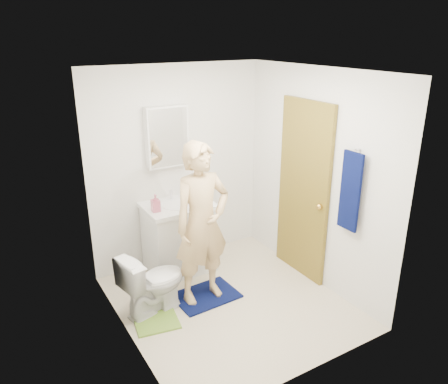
# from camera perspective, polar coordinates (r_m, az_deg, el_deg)

# --- Properties ---
(floor) EXTENTS (2.20, 2.40, 0.02)m
(floor) POSITION_cam_1_polar(r_m,az_deg,el_deg) (4.83, 0.77, -14.29)
(floor) COLOR beige
(floor) RESTS_ON ground
(ceiling) EXTENTS (2.20, 2.40, 0.02)m
(ceiling) POSITION_cam_1_polar(r_m,az_deg,el_deg) (3.98, 0.94, 15.71)
(ceiling) COLOR white
(ceiling) RESTS_ON ground
(wall_back) EXTENTS (2.20, 0.02, 2.40)m
(wall_back) POSITION_cam_1_polar(r_m,az_deg,el_deg) (5.27, -6.09, 3.31)
(wall_back) COLOR silver
(wall_back) RESTS_ON ground
(wall_front) EXTENTS (2.20, 0.02, 2.40)m
(wall_front) POSITION_cam_1_polar(r_m,az_deg,el_deg) (3.38, 11.77, -7.08)
(wall_front) COLOR silver
(wall_front) RESTS_ON ground
(wall_left) EXTENTS (0.02, 2.40, 2.40)m
(wall_left) POSITION_cam_1_polar(r_m,az_deg,el_deg) (3.83, -13.45, -3.80)
(wall_left) COLOR silver
(wall_left) RESTS_ON ground
(wall_right) EXTENTS (0.02, 2.40, 2.40)m
(wall_right) POSITION_cam_1_polar(r_m,az_deg,el_deg) (4.90, 11.97, 1.66)
(wall_right) COLOR silver
(wall_right) RESTS_ON ground
(vanity_cabinet) EXTENTS (0.75, 0.55, 0.80)m
(vanity_cabinet) POSITION_cam_1_polar(r_m,az_deg,el_deg) (5.25, -5.88, -6.12)
(vanity_cabinet) COLOR white
(vanity_cabinet) RESTS_ON floor
(countertop) EXTENTS (0.79, 0.59, 0.05)m
(countertop) POSITION_cam_1_polar(r_m,az_deg,el_deg) (5.08, -6.05, -1.83)
(countertop) COLOR white
(countertop) RESTS_ON vanity_cabinet
(sink_basin) EXTENTS (0.40, 0.40, 0.03)m
(sink_basin) POSITION_cam_1_polar(r_m,az_deg,el_deg) (5.08, -6.06, -1.67)
(sink_basin) COLOR white
(sink_basin) RESTS_ON countertop
(faucet) EXTENTS (0.03, 0.03, 0.12)m
(faucet) POSITION_cam_1_polar(r_m,az_deg,el_deg) (5.20, -6.93, -0.32)
(faucet) COLOR silver
(faucet) RESTS_ON countertop
(medicine_cabinet) EXTENTS (0.50, 0.12, 0.70)m
(medicine_cabinet) POSITION_cam_1_polar(r_m,az_deg,el_deg) (5.04, -7.47, 7.20)
(medicine_cabinet) COLOR white
(medicine_cabinet) RESTS_ON wall_back
(mirror_panel) EXTENTS (0.46, 0.01, 0.66)m
(mirror_panel) POSITION_cam_1_polar(r_m,az_deg,el_deg) (4.99, -7.18, 7.06)
(mirror_panel) COLOR white
(mirror_panel) RESTS_ON wall_back
(door) EXTENTS (0.05, 0.80, 2.05)m
(door) POSITION_cam_1_polar(r_m,az_deg,el_deg) (5.03, 10.30, 0.16)
(door) COLOR olive
(door) RESTS_ON ground
(door_knob) EXTENTS (0.07, 0.07, 0.07)m
(door_knob) POSITION_cam_1_polar(r_m,az_deg,el_deg) (4.81, 12.36, -1.89)
(door_knob) COLOR gold
(door_knob) RESTS_ON door
(towel) EXTENTS (0.03, 0.24, 0.80)m
(towel) POSITION_cam_1_polar(r_m,az_deg,el_deg) (4.45, 16.17, 0.06)
(towel) COLOR #060E3F
(towel) RESTS_ON wall_right
(towel_hook) EXTENTS (0.06, 0.02, 0.02)m
(towel_hook) POSITION_cam_1_polar(r_m,az_deg,el_deg) (4.36, 17.07, 5.34)
(towel_hook) COLOR silver
(towel_hook) RESTS_ON wall_right
(toilet) EXTENTS (0.74, 0.52, 0.69)m
(toilet) POSITION_cam_1_polar(r_m,az_deg,el_deg) (4.56, -9.19, -11.55)
(toilet) COLOR white
(toilet) RESTS_ON floor
(bath_mat) EXTENTS (0.69, 0.51, 0.02)m
(bath_mat) POSITION_cam_1_polar(r_m,az_deg,el_deg) (4.91, -2.38, -13.35)
(bath_mat) COLOR #060E3F
(bath_mat) RESTS_ON floor
(green_rug) EXTENTS (0.48, 0.42, 0.02)m
(green_rug) POSITION_cam_1_polar(r_m,az_deg,el_deg) (4.58, -8.78, -16.43)
(green_rug) COLOR olive
(green_rug) RESTS_ON floor
(soap_dispenser) EXTENTS (0.09, 0.10, 0.20)m
(soap_dispenser) POSITION_cam_1_polar(r_m,az_deg,el_deg) (4.86, -8.94, -1.43)
(soap_dispenser) COLOR #CA5E7A
(soap_dispenser) RESTS_ON countertop
(toothbrush_cup) EXTENTS (0.14, 0.14, 0.09)m
(toothbrush_cup) POSITION_cam_1_polar(r_m,az_deg,el_deg) (5.23, -4.93, -0.28)
(toothbrush_cup) COLOR #8B4497
(toothbrush_cup) RESTS_ON countertop
(man) EXTENTS (0.65, 0.44, 1.72)m
(man) POSITION_cam_1_polar(r_m,az_deg,el_deg) (4.47, -2.89, -4.16)
(man) COLOR tan
(man) RESTS_ON bath_mat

